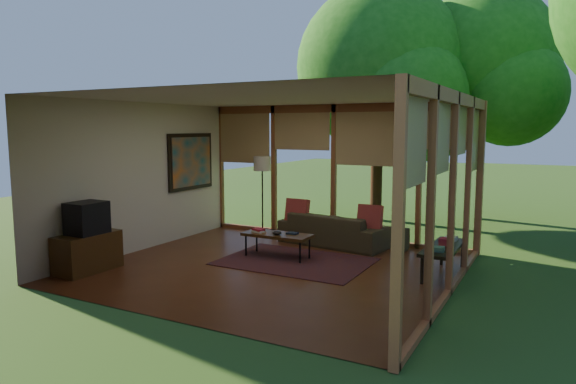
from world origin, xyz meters
The scene contains 25 objects.
floor centered at (0.00, 0.00, 0.00)m, with size 5.50×5.50×0.00m, color brown.
ceiling centered at (0.00, 0.00, 2.70)m, with size 5.50×5.50×0.00m, color silver.
wall_left centered at (-2.75, 0.00, 1.35)m, with size 0.04×5.00×2.70m, color beige.
wall_front centered at (0.00, -2.50, 1.35)m, with size 5.50×0.04×2.70m, color beige.
window_wall_back centered at (0.00, 2.50, 1.35)m, with size 5.50×0.12×2.70m, color brown.
window_wall_right centered at (2.75, 0.00, 1.35)m, with size 0.12×5.00×2.70m, color brown.
tree_nw centered at (0.05, 5.09, 3.66)m, with size 3.95×3.95×5.64m.
tree_ne centered at (2.20, 6.40, 3.84)m, with size 3.46×3.46×5.58m.
rug centered at (0.15, 0.55, 0.01)m, with size 2.44×1.73×0.01m, color maroon.
sofa centered at (0.21, 2.00, 0.30)m, with size 2.09×0.82×0.61m, color #3E341F.
pillow_left centered at (-0.54, 1.95, 0.61)m, with size 0.46×0.15×0.46m, color maroon.
pillow_right centered at (0.96, 1.95, 0.60)m, with size 0.45×0.15×0.45m, color maroon.
ct_book_lower centered at (-0.61, 0.59, 0.44)m, with size 0.21×0.16×0.03m, color beige.
ct_book_upper centered at (-0.61, 0.59, 0.47)m, with size 0.20×0.15×0.03m, color maroon.
ct_book_side centered at (-0.01, 0.72, 0.44)m, with size 0.19×0.14×0.03m, color black.
ct_bowl centered at (-0.21, 0.54, 0.46)m, with size 0.16×0.16×0.07m, color black.
media_cabinet centered at (-2.47, -1.49, 0.30)m, with size 0.50×1.00×0.60m, color #4A2E14.
television centered at (-2.45, -1.49, 0.85)m, with size 0.45×0.55×0.50m, color black.
console_book_a centered at (2.40, 0.51, 0.49)m, with size 0.20×0.14×0.07m, color #386356.
console_book_b centered at (2.40, 0.96, 0.51)m, with size 0.24×0.17×0.11m, color maroon.
console_book_c centered at (2.40, 1.36, 0.49)m, with size 0.24×0.18×0.07m, color beige.
floor_lamp centered at (-1.51, 2.23, 1.41)m, with size 0.36×0.36×1.65m.
coffee_table centered at (-0.26, 0.64, 0.39)m, with size 1.20×0.50×0.43m.
side_console centered at (2.40, 0.91, 0.41)m, with size 0.60×1.40×0.46m.
wall_painting centered at (-2.71, 1.40, 1.55)m, with size 0.06×1.35×1.15m.
Camera 1 is at (4.00, -6.94, 2.24)m, focal length 32.00 mm.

